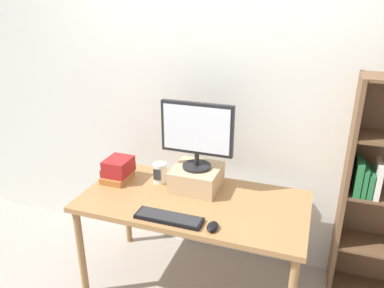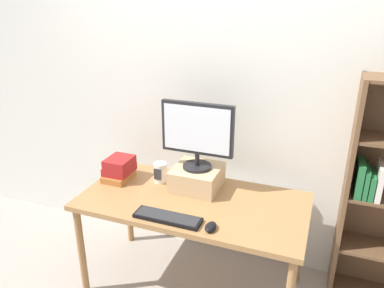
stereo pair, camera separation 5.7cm
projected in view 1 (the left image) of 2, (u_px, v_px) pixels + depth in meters
ground_plane at (193, 285)px, 2.76m from camera, size 12.00×12.00×0.00m
back_wall at (217, 96)px, 2.75m from camera, size 7.00×0.08×2.60m
desk at (193, 208)px, 2.52m from camera, size 1.50×0.75×0.73m
riser_box at (197, 177)px, 2.62m from camera, size 0.32×0.33×0.15m
computer_monitor at (197, 133)px, 2.49m from camera, size 0.50×0.20×0.47m
keyboard at (169, 218)px, 2.26m from camera, size 0.42×0.12×0.02m
computer_mouse at (213, 226)px, 2.17m from camera, size 0.06×0.10×0.04m
book_stack at (118, 169)px, 2.73m from camera, size 0.18×0.24×0.17m
desk_speaker at (160, 173)px, 2.69m from camera, size 0.09×0.10×0.15m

